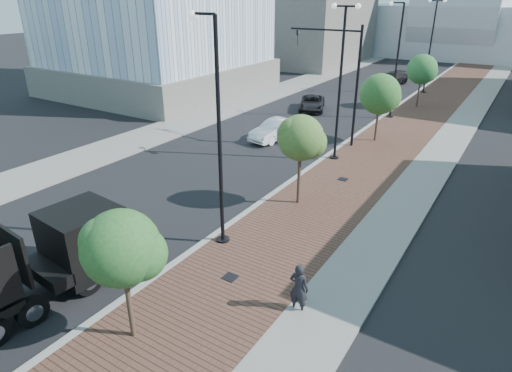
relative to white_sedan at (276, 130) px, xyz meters
The scene contains 22 objects.
sidewalk 18.30m from the white_sedan, 63.43° to the left, with size 7.00×140.00×0.12m, color #4C2D23.
concrete_strip 19.65m from the white_sedan, 56.37° to the left, with size 2.40×140.00×0.13m, color slate.
curb 17.02m from the white_sedan, 74.04° to the left, with size 0.30×140.00×0.14m, color gray.
west_sidewalk 18.36m from the white_sedan, 116.97° to the left, with size 4.00×140.00×0.12m, color slate.
white_sedan is the anchor object (origin of this frame).
dark_car_mid 9.49m from the white_sedan, 99.72° to the left, with size 2.13×4.62×1.28m, color black.
dark_car_far 25.23m from the white_sedan, 87.85° to the left, with size 1.98×4.88×1.42m, color black.
pedestrian 18.71m from the white_sedan, 57.72° to the right, with size 0.67×0.44×1.84m, color black.
streetlight_1 15.03m from the white_sedan, 69.27° to the right, with size 1.44×0.56×9.21m.
streetlight_2 6.88m from the white_sedan, 17.33° to the right, with size 1.72×0.56×9.28m.
streetlight_3 12.12m from the white_sedan, 63.49° to the left, with size 1.44×0.56×9.21m.
streetlight_4 23.33m from the white_sedan, 76.72° to the left, with size 1.72×0.56×9.28m.
traffic_mast 6.25m from the white_sedan, 17.19° to the left, with size 5.09×0.20×8.00m.
tree_0 20.77m from the white_sedan, 72.14° to the right, with size 2.31×2.24×4.37m.
tree_1 11.04m from the white_sedan, 53.74° to the right, with size 2.29×2.22×4.62m.
tree_2 7.66m from the white_sedan, 28.11° to the left, with size 2.79×2.79×4.82m.
tree_3 16.86m from the white_sedan, 67.65° to the left, with size 2.66×2.66×4.85m.
tower_podium 21.07m from the white_sedan, 156.62° to the left, with size 19.00×19.00×3.00m, color #66625C.
convention_center 61.64m from the white_sedan, 87.50° to the left, with size 50.00×30.00×50.00m.
commercial_block_nw 39.68m from the white_sedan, 112.86° to the left, with size 14.00×20.00×10.00m, color #615D57.
utility_cover_1 17.18m from the white_sedan, 65.66° to the right, with size 0.50×0.50×0.02m, color black.
utility_cover_2 8.49m from the white_sedan, 33.29° to the right, with size 0.50×0.50×0.02m, color black.
Camera 1 is at (10.35, -2.73, 9.76)m, focal length 30.43 mm.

